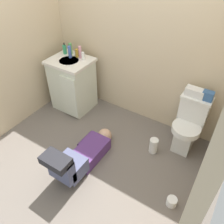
# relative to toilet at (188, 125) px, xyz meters

# --- Properties ---
(ground_plane) EXTENTS (3.07, 3.03, 0.04)m
(ground_plane) POSITION_rel_toilet_xyz_m (-0.94, -0.75, -0.39)
(ground_plane) COLOR #685F57
(wall_back) EXTENTS (2.73, 0.08, 2.40)m
(wall_back) POSITION_rel_toilet_xyz_m (-0.94, 0.30, 0.83)
(wall_back) COLOR beige
(wall_back) RESTS_ON ground_plane
(wall_left) EXTENTS (0.08, 2.03, 2.40)m
(wall_left) POSITION_rel_toilet_xyz_m (-2.26, -0.75, 0.83)
(wall_left) COLOR beige
(wall_left) RESTS_ON ground_plane
(toilet) EXTENTS (0.36, 0.46, 0.75)m
(toilet) POSITION_rel_toilet_xyz_m (0.00, 0.00, 0.00)
(toilet) COLOR white
(toilet) RESTS_ON ground_plane
(vanity_cabinet) EXTENTS (0.60, 0.53, 0.82)m
(vanity_cabinet) POSITION_rel_toilet_xyz_m (-1.79, -0.11, 0.05)
(vanity_cabinet) COLOR silver
(vanity_cabinet) RESTS_ON ground_plane
(faucet) EXTENTS (0.02, 0.02, 0.10)m
(faucet) POSITION_rel_toilet_xyz_m (-1.79, 0.04, 0.50)
(faucet) COLOR silver
(faucet) RESTS_ON vanity_cabinet
(person_plumber) EXTENTS (0.39, 1.06, 0.52)m
(person_plumber) POSITION_rel_toilet_xyz_m (-0.95, -1.01, -0.19)
(person_plumber) COLOR #512D6B
(person_plumber) RESTS_ON ground_plane
(tissue_box) EXTENTS (0.22, 0.11, 0.10)m
(tissue_box) POSITION_rel_toilet_xyz_m (-0.04, 0.09, 0.43)
(tissue_box) COLOR silver
(tissue_box) RESTS_ON toilet
(toiletry_bag) EXTENTS (0.12, 0.09, 0.11)m
(toiletry_bag) POSITION_rel_toilet_xyz_m (0.11, 0.09, 0.44)
(toiletry_bag) COLOR #33598C
(toiletry_bag) RESTS_ON toilet
(soap_dispenser) EXTENTS (0.06, 0.06, 0.17)m
(soap_dispenser) POSITION_rel_toilet_xyz_m (-1.98, 0.02, 0.52)
(soap_dispenser) COLOR #359A64
(soap_dispenser) RESTS_ON vanity_cabinet
(bottle_green) EXTENTS (0.05, 0.05, 0.16)m
(bottle_green) POSITION_rel_toilet_xyz_m (-1.90, 0.06, 0.53)
(bottle_green) COLOR #4F9F51
(bottle_green) RESTS_ON vanity_cabinet
(bottle_blue) EXTENTS (0.05, 0.05, 0.18)m
(bottle_blue) POSITION_rel_toilet_xyz_m (-1.83, -0.04, 0.54)
(bottle_blue) COLOR #4361B9
(bottle_blue) RESTS_ON vanity_cabinet
(bottle_amber) EXTENTS (0.06, 0.06, 0.12)m
(bottle_amber) POSITION_rel_toilet_xyz_m (-1.76, 0.04, 0.51)
(bottle_amber) COLOR gold
(bottle_amber) RESTS_ON vanity_cabinet
(bottle_pink) EXTENTS (0.04, 0.04, 0.18)m
(bottle_pink) POSITION_rel_toilet_xyz_m (-1.70, 0.03, 0.54)
(bottle_pink) COLOR pink
(bottle_pink) RESTS_ON vanity_cabinet
(bottle_white) EXTENTS (0.04, 0.04, 0.11)m
(bottle_white) POSITION_rel_toilet_xyz_m (-1.63, 0.01, 0.51)
(bottle_white) COLOR white
(bottle_white) RESTS_ON vanity_cabinet
(paper_towel_roll) EXTENTS (0.11, 0.11, 0.21)m
(paper_towel_roll) POSITION_rel_toilet_xyz_m (-0.30, -0.32, -0.26)
(paper_towel_roll) COLOR white
(paper_towel_roll) RESTS_ON ground_plane
(toilet_paper_roll) EXTENTS (0.11, 0.11, 0.10)m
(toilet_paper_roll) POSITION_rel_toilet_xyz_m (0.18, -0.90, -0.32)
(toilet_paper_roll) COLOR white
(toilet_paper_roll) RESTS_ON ground_plane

